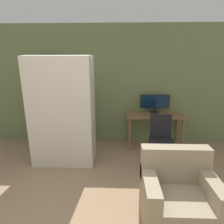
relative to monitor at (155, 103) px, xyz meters
name	(u,v)px	position (x,y,z in m)	size (l,w,h in m)	color
wall_back	(97,85)	(-1.34, 0.15, 0.38)	(8.00, 0.06, 2.70)	#6B7A4C
desk	(155,119)	(-0.02, -0.19, -0.33)	(1.25, 0.63, 0.74)	brown
monitor	(155,103)	(0.00, 0.00, 0.00)	(0.65, 0.21, 0.41)	black
office_chair	(161,145)	(-0.03, -1.07, -0.60)	(0.52, 0.52, 0.92)	#4C4C51
bookshelf	(47,103)	(-2.49, -0.01, -0.02)	(0.64, 0.32, 1.94)	brown
mattress_near	(60,114)	(-1.82, -1.28, 0.03)	(1.11, 0.42, 1.98)	beige
mattress_far	(65,110)	(-1.82, -0.94, 0.02)	(1.11, 0.38, 1.98)	beige
armchair	(178,197)	(-0.09, -2.60, -0.65)	(0.85, 0.80, 0.85)	gray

